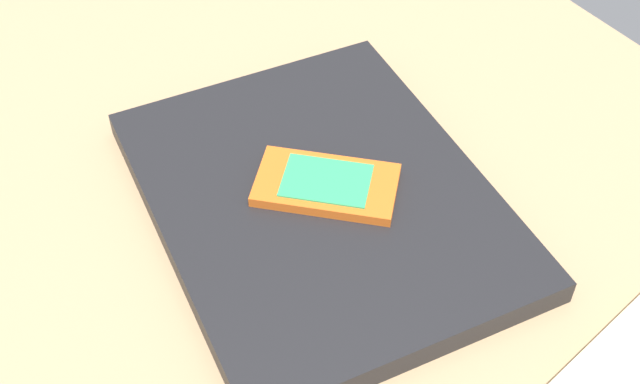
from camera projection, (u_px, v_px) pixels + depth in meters
desk_surface at (338, 292)px, 61.54cm from camera, size 120.00×80.00×3.00cm
laptop_closed at (320, 201)px, 64.42cm from camera, size 34.32×28.64×2.08cm
cell_phone_on_laptop at (326, 185)px, 63.53cm from camera, size 11.74×11.76×0.98cm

